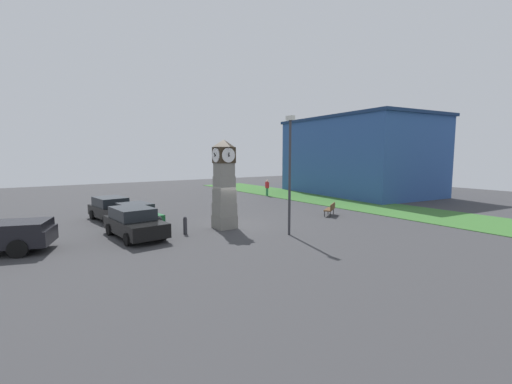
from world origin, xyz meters
TOP-DOWN VIEW (x-y plane):
  - ground_plane at (0.00, 0.00)m, footprint 75.21×75.21m
  - clock_tower at (0.32, -0.71)m, footprint 1.31×1.34m
  - bollard_near_tower at (0.14, -6.14)m, footprint 0.29×0.29m
  - bollard_mid_row at (0.20, -4.64)m, footprint 0.26×0.26m
  - bollard_far_row at (0.46, -3.29)m, footprint 0.21×0.21m
  - car_navy_sedan at (-6.09, -5.77)m, footprint 4.50×2.41m
  - car_near_tower at (-3.14, -4.97)m, footprint 4.09×2.32m
  - car_by_building at (-0.40, -5.80)m, footprint 4.75×2.36m
  - bench at (0.97, 7.68)m, footprint 1.31×1.63m
  - pedestrian_near_bench at (-11.07, 10.84)m, footprint 0.41×0.27m
  - street_lamp_near_road at (3.85, 1.38)m, footprint 0.50×0.24m
  - warehouse_blue_far at (-7.39, 20.90)m, footprint 17.26×11.88m
  - grass_verge_far at (-3.81, 13.79)m, footprint 45.13×6.15m

SIDE VIEW (x-z plane):
  - ground_plane at x=0.00m, z-range 0.00..0.00m
  - grass_verge_far at x=-3.81m, z-range 0.00..0.04m
  - bollard_far_row at x=0.46m, z-range 0.01..1.00m
  - bench at x=0.97m, z-range 0.07..0.97m
  - bollard_mid_row at x=0.20m, z-range 0.01..1.11m
  - bollard_near_tower at x=0.14m, z-range 0.01..1.15m
  - car_near_tower at x=-3.14m, z-range 0.02..1.44m
  - car_navy_sedan at x=-6.09m, z-range 0.01..1.56m
  - car_by_building at x=-0.40m, z-range 0.01..1.60m
  - pedestrian_near_bench at x=-11.07m, z-range 0.13..1.87m
  - clock_tower at x=0.32m, z-range -0.11..5.19m
  - street_lamp_near_road at x=3.85m, z-range 0.50..6.97m
  - warehouse_blue_far at x=-7.39m, z-range 0.01..8.47m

